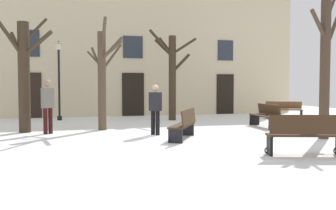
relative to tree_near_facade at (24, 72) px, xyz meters
name	(u,v)px	position (x,y,z in m)	size (l,w,h in m)	color
ground_plane	(183,136)	(4.98, -2.51, -2.09)	(31.01, 31.01, 0.00)	white
building_facade	(133,46)	(4.98, 6.31, 1.71)	(19.38, 0.60, 7.49)	beige
tree_near_facade	(24,72)	(0.00, 0.00, 0.00)	(1.99, 1.57, 4.14)	#382B1E
tree_right_of_center	(325,61)	(9.06, -4.12, 0.30)	(1.90, 1.19, 5.11)	#423326
tree_foreground	(172,73)	(6.28, 3.09, 0.13)	(2.10, 1.83, 4.27)	#382B1E
tree_center	(103,75)	(2.72, 0.00, -0.05)	(1.38, 2.08, 4.04)	#4C3D2D
streetlamp	(59,72)	(1.11, 4.45, 0.20)	(0.30, 0.30, 3.75)	black
bench_near_lamp	(265,115)	(8.95, -0.84, -1.62)	(0.66, 1.94, 0.91)	#3D2819
bench_back_to_back_left	(284,109)	(11.86, 2.33, -1.64)	(1.79, 1.15, 0.86)	brown
bench_far_corner	(306,134)	(6.71, -6.43, -1.59)	(1.82, 0.95, 0.97)	#3D2819
bench_by_litter_bin	(184,124)	(4.84, -3.10, -1.63)	(1.34, 1.80, 0.92)	#3D2819
person_by_shop_door	(155,107)	(4.22, -1.93, -1.17)	(0.42, 0.43, 1.66)	black
person_near_bench	(48,104)	(0.80, -0.66, -1.07)	(0.44, 0.37, 1.83)	#350F0F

